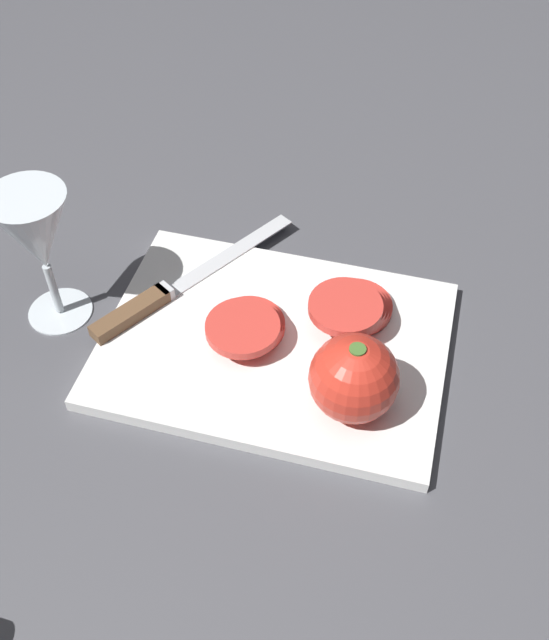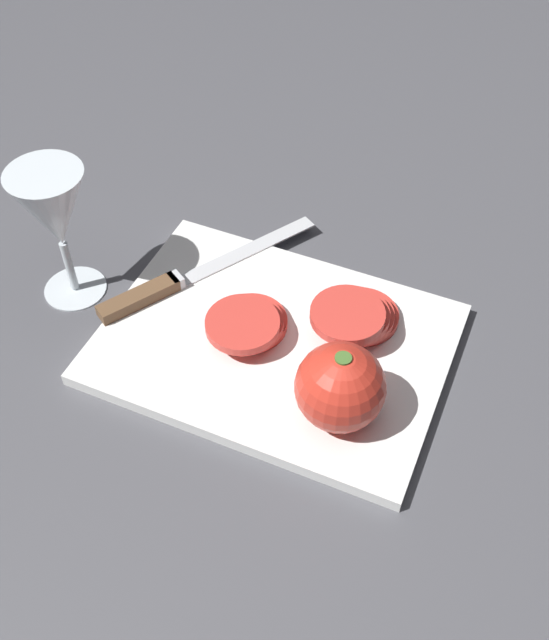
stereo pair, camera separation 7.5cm
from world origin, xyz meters
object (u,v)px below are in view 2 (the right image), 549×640
knife (164,287)px  tomato_slice_stack_far (355,316)px  wine_glass (54,214)px  whole_tomato (340,387)px  tomato_slice_stack_near (247,323)px

knife → tomato_slice_stack_far: bearing=-49.8°
wine_glass → whole_tomato: wine_glass is taller
whole_tomato → knife: (0.23, -0.08, -0.04)m
whole_tomato → tomato_slice_stack_far: whole_tomato is taller
tomato_slice_stack_near → tomato_slice_stack_far: tomato_slice_stack_far is taller
whole_tomato → tomato_slice_stack_far: 0.11m
whole_tomato → tomato_slice_stack_near: (0.12, -0.06, -0.03)m
whole_tomato → tomato_slice_stack_far: size_ratio=0.81×
whole_tomato → tomato_slice_stack_far: bearing=-78.6°
whole_tomato → tomato_slice_stack_near: bearing=-25.6°
knife → tomato_slice_stack_far: tomato_slice_stack_far is taller
tomato_slice_stack_near → tomato_slice_stack_far: size_ratio=0.91×
wine_glass → knife: size_ratio=0.66×
knife → tomato_slice_stack_near: size_ratio=2.54×
wine_glass → whole_tomato: 0.34m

